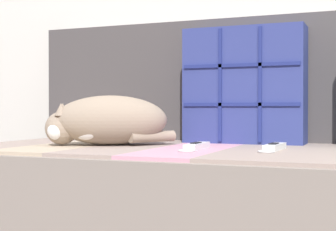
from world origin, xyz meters
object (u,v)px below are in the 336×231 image
Objects in this scene: game_remote_near at (274,147)px; game_remote_far at (196,146)px; couch at (232,212)px; throw_pillow_quilted at (244,86)px; sleeping_cat at (105,121)px.

game_remote_near and game_remote_far have the same top height.
throw_pillow_quilted is (-0.01, 0.22, 0.41)m from couch.
throw_pillow_quilted is at bearing 34.84° from sleeping_cat.
game_remote_near is 1.00× the size of game_remote_far.
sleeping_cat is 0.56m from game_remote_near.
game_remote_near is at bearing -60.57° from throw_pillow_quilted.
game_remote_near is (0.14, -0.06, 0.21)m from couch.
throw_pillow_quilted is at bearing 93.89° from couch.
game_remote_near is (0.16, -0.28, -0.19)m from throw_pillow_quilted.
sleeping_cat is 2.08× the size of game_remote_near.
couch is 4.31× the size of throw_pillow_quilted.
couch is 0.26m from game_remote_near.
throw_pillow_quilted reaches higher than sleeping_cat.
throw_pillow_quilted is at bearing 119.43° from game_remote_near.
game_remote_far is at bearing -101.38° from throw_pillow_quilted.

